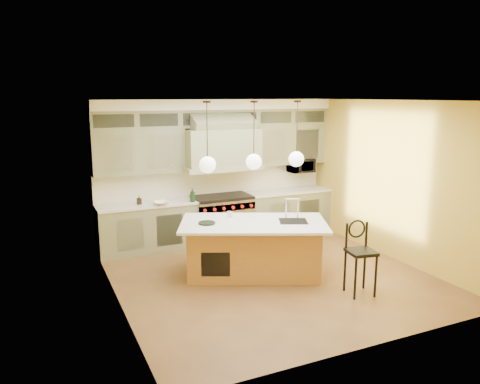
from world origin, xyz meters
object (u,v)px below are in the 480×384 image
kitchen_island (254,247)px  counter_stool (360,253)px  range (222,218)px  microwave (301,166)px

kitchen_island → counter_stool: (1.12, -1.38, 0.17)m
range → kitchen_island: 1.94m
counter_stool → microwave: bearing=82.9°
counter_stool → kitchen_island: bearing=138.7°
range → microwave: size_ratio=2.21×
microwave → counter_stool: bearing=-107.0°
range → microwave: bearing=3.1°
range → counter_stool: bearing=-74.7°
kitchen_island → range: bearing=107.9°
kitchen_island → counter_stool: kitchen_island is taller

